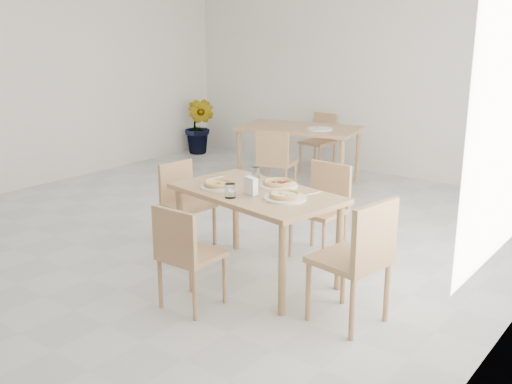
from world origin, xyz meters
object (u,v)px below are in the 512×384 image
Objects in this scene: napkin_holder at (251,187)px; chair_back_n at (321,137)px; chair_west at (183,198)px; main_table at (256,202)px; chair_back_s at (275,159)px; chair_south at (185,251)px; pizza_margherita at (218,184)px; plate_pepperoni at (278,185)px; chair_north at (324,203)px; plate_empty at (320,129)px; potted_plant at (200,126)px; pizza_pepperoni at (278,183)px; tumbler_a at (230,191)px; chair_east at (359,254)px; pizza_mushroom at (285,195)px; second_table at (299,133)px; tumbler_b at (255,173)px; plate_margherita at (218,187)px; plate_mushroom at (285,198)px.

chair_back_n is at bearing 129.61° from napkin_holder.
chair_west is 0.97× the size of chair_back_n.
chair_back_s is (-1.28, 2.05, -0.18)m from main_table.
chair_south is 3.10× the size of pizza_margherita.
plate_pepperoni is at bearing 83.68° from main_table.
main_table is 1.77× the size of chair_north.
potted_plant reaches higher than plate_empty.
pizza_pepperoni is 2.23× the size of napkin_holder.
tumbler_a is 2.65m from chair_back_s.
pizza_pepperoni is 2.82m from plate_empty.
chair_east is (2.09, -0.45, 0.07)m from chair_west.
pizza_mushroom is 0.81× the size of plate_empty.
pizza_pepperoni is at bearing -96.89° from chair_north.
potted_plant is at bearing 134.44° from pizza_margherita.
pizza_pepperoni is 2.93× the size of tumbler_a.
tumbler_a reaches higher than second_table.
tumbler_b is 2.02m from chair_back_s.
pizza_pepperoni reaches higher than plate_margherita.
plate_empty is (-1.26, 1.97, 0.27)m from chair_north.
chair_north reaches higher than plate_pepperoni.
plate_margherita is 3.01m from plate_empty.
chair_north is 0.93m from pizza_mushroom.
chair_east reaches higher than chair_back_s.
plate_empty is (-1.16, 2.91, -0.06)m from napkin_holder.
pizza_pepperoni is 3.33× the size of tumbler_b.
plate_margherita is at bearing 98.71° from chair_back_s.
chair_west is at bearing -49.53° from potted_plant.
pizza_pepperoni is (0.06, 0.22, 0.12)m from main_table.
chair_north is 1.06× the size of chair_west.
tumbler_a is at bearing -70.68° from plate_empty.
tumbler_b is at bearing 139.79° from napkin_holder.
chair_back_s is (-0.97, 2.16, -0.28)m from plate_margherita.
plate_margherita is at bearing 148.30° from tumbler_a.
chair_back_n is at bearing 123.26° from main_table.
chair_south is 3.72m from plate_empty.
plate_mushroom is at bearing -119.08° from chair_south.
pizza_margherita is 4.90m from potted_plant.
pizza_pepperoni is at bearing -104.64° from chair_east.
second_table is at bearing 14.46° from chair_west.
tumbler_b reaches higher than second_table.
tumbler_a is 5.21m from potted_plant.
chair_south reaches higher than chair_west.
chair_south is 1.17m from tumbler_b.
plate_margherita is (0.73, -0.33, 0.30)m from chair_west.
chair_north is 2.57× the size of pizza_pepperoni.
chair_back_s reaches higher than second_table.
tumbler_b is (-0.32, 0.11, 0.02)m from pizza_pepperoni.
main_table is 4.50× the size of plate_mushroom.
tumbler_b is (0.05, 0.44, 0.04)m from plate_margherita.
plate_mushroom is 2.25× the size of napkin_holder.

